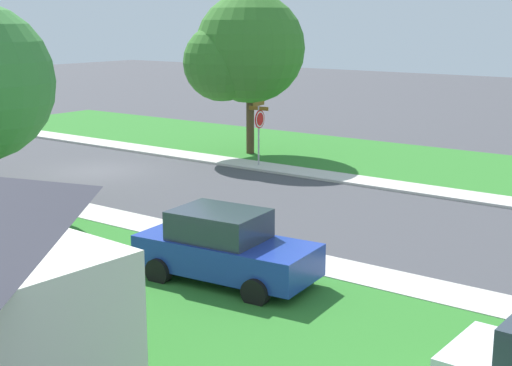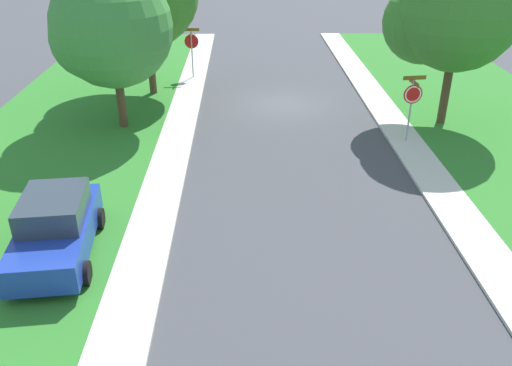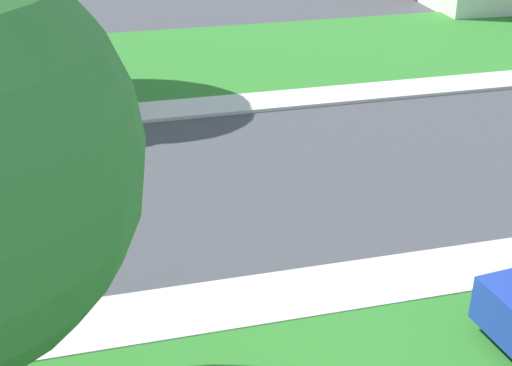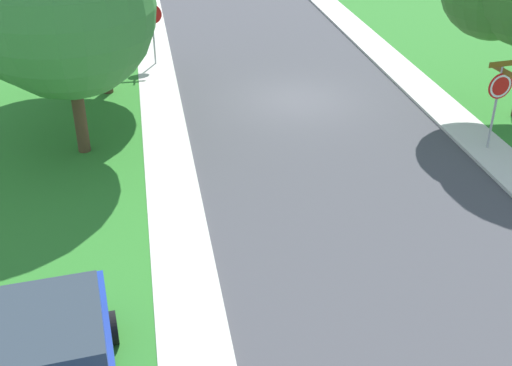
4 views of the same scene
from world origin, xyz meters
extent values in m
cube|color=beige|center=(4.70, 12.00, 0.05)|extent=(1.40, 56.00, 0.10)
cube|color=beige|center=(-4.70, 12.00, 0.05)|extent=(1.40, 56.00, 0.10)
cube|color=#2D7528|center=(-9.40, 12.00, 0.04)|extent=(8.00, 56.00, 0.08)
cylinder|color=#9E9EA3|center=(-4.69, 4.84, 1.30)|extent=(0.07, 0.07, 2.60)
cylinder|color=red|center=(-4.70, 4.89, 2.05)|extent=(0.76, 0.12, 0.76)
cylinder|color=white|center=(-4.70, 4.91, 2.05)|extent=(0.66, 0.08, 0.67)
cylinder|color=red|center=(-4.70, 4.91, 2.05)|extent=(0.54, 0.07, 0.55)
cube|color=brown|center=(-4.69, 4.84, 2.69)|extent=(0.92, 0.12, 0.16)
cube|color=brown|center=(-4.69, 4.84, 2.50)|extent=(0.12, 0.92, 0.16)
cylinder|color=black|center=(6.21, 11.08, 0.32)|extent=(0.30, 0.66, 0.64)
cylinder|color=#4C3823|center=(-6.79, 2.81, 1.57)|extent=(0.36, 0.36, 3.14)
camera|label=1|loc=(19.81, 22.89, 6.14)|focal=51.49mm
camera|label=2|loc=(1.93, 24.63, 8.47)|focal=37.24mm
camera|label=3|loc=(14.42, 4.69, 7.39)|focal=50.27mm
camera|label=4|loc=(5.18, 20.63, 8.66)|focal=45.44mm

